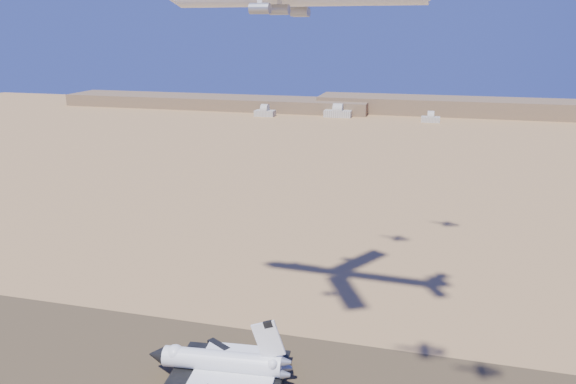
# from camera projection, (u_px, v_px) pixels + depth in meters

# --- Properties ---
(ground) EXTENTS (1200.00, 1200.00, 0.00)m
(ground) POSITION_uv_depth(u_px,v_px,m) (250.00, 378.00, 157.30)
(ground) COLOR tan
(ground) RESTS_ON ground
(runway) EXTENTS (600.00, 50.00, 0.06)m
(runway) POSITION_uv_depth(u_px,v_px,m) (250.00, 378.00, 157.29)
(runway) COLOR #4C3E26
(runway) RESTS_ON ground
(ridgeline) EXTENTS (960.00, 90.00, 18.00)m
(ridgeline) POSITION_uv_depth(u_px,v_px,m) (455.00, 109.00, 628.41)
(ridgeline) COLOR brown
(ridgeline) RESTS_ON ground
(hangars) EXTENTS (200.50, 29.50, 30.00)m
(hangars) POSITION_uv_depth(u_px,v_px,m) (333.00, 113.00, 615.62)
(hangars) COLOR beige
(hangars) RESTS_ON ground
(shuttle) EXTENTS (40.78, 27.37, 20.04)m
(shuttle) POSITION_uv_depth(u_px,v_px,m) (221.00, 363.00, 154.96)
(shuttle) COLOR white
(shuttle) RESTS_ON runway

